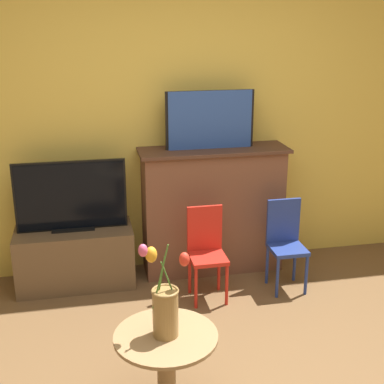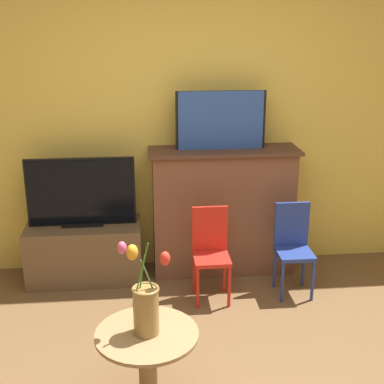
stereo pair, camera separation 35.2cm
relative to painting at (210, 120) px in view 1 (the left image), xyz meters
name	(u,v)px [view 1 (the left image)]	position (x,y,z in m)	size (l,w,h in m)	color
wall_back	(173,107)	(-0.26, 0.20, 0.08)	(8.00, 0.06, 2.70)	#EAC651
fireplace_mantel	(213,208)	(0.03, -0.01, -0.74)	(1.20, 0.38, 1.04)	brown
painting	(210,120)	(0.00, 0.00, 0.00)	(0.71, 0.03, 0.46)	black
tv_stand	(75,257)	(-1.10, -0.07, -1.04)	(0.90, 0.43, 0.47)	brown
tv_monitor	(71,197)	(-1.10, -0.06, -0.54)	(0.84, 0.12, 0.55)	black
chair_red	(206,248)	(-0.13, -0.46, -0.88)	(0.27, 0.27, 0.70)	red
chair_blue	(285,239)	(0.51, -0.43, -0.88)	(0.27, 0.27, 0.70)	navy
side_table	(166,362)	(-0.63, -1.66, -0.96)	(0.54, 0.54, 0.48)	#99754C
vase_tulips	(165,305)	(-0.63, -1.66, -0.62)	(0.26, 0.14, 0.53)	olive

